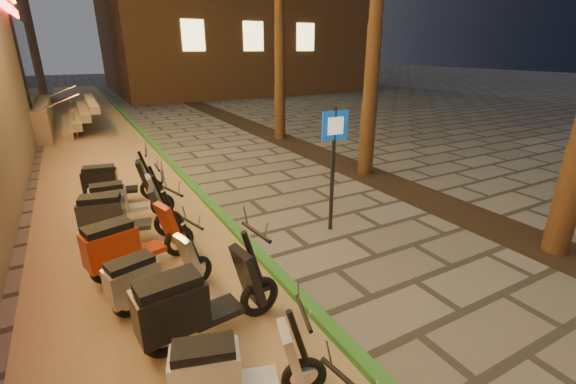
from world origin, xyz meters
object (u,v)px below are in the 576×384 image
scooter_12 (113,182)px  pedestrian_sign (334,153)px  scooter_8 (150,277)px  scooter_10 (119,216)px  scooter_9 (129,244)px  scooter_7 (195,303)px  scooter_6 (231,371)px  scooter_11 (122,200)px

scooter_12 → pedestrian_sign: bearing=-33.8°
scooter_8 → scooter_10: bearing=77.8°
scooter_9 → scooter_10: scooter_10 is taller
scooter_7 → scooter_12: (-0.33, 5.14, -0.05)m
scooter_6 → pedestrian_sign: bearing=59.1°
scooter_8 → scooter_10: size_ratio=0.86×
scooter_11 → scooter_8: bearing=-88.0°
scooter_7 → scooter_10: scooter_7 is taller
scooter_6 → scooter_8: 2.03m
scooter_9 → scooter_12: scooter_9 is taller
scooter_8 → scooter_11: bearing=73.9°
scooter_8 → scooter_6: bearing=-95.4°
scooter_6 → scooter_7: bearing=108.7°
scooter_8 → scooter_9: size_ratio=0.87×
scooter_8 → scooter_12: bearing=74.7°
scooter_11 → scooter_12: (-0.04, 1.17, 0.02)m
scooter_9 → scooter_8: bearing=-98.5°
scooter_7 → pedestrian_sign: bearing=22.8°
scooter_9 → scooter_10: size_ratio=0.99×
scooter_9 → scooter_7: bearing=-92.6°
scooter_12 → scooter_6: bearing=-75.8°
scooter_7 → scooter_10: size_ratio=1.05×
scooter_11 → scooter_9: bearing=-91.6°
scooter_6 → scooter_8: (-0.35, 1.99, -0.00)m
scooter_7 → scooter_11: bearing=87.6°
pedestrian_sign → scooter_11: 4.19m
scooter_10 → scooter_12: (0.12, 2.06, -0.02)m
pedestrian_sign → scooter_7: pedestrian_sign is taller
scooter_9 → scooter_11: 2.06m
pedestrian_sign → scooter_9: size_ratio=1.36×
scooter_7 → scooter_11: scooter_7 is taller
scooter_7 → scooter_9: scooter_7 is taller
scooter_12 → scooter_10: bearing=-82.3°
pedestrian_sign → scooter_12: 4.94m
scooter_8 → scooter_12: (-0.00, 4.18, 0.05)m
scooter_7 → scooter_9: bearing=96.4°
scooter_10 → scooter_11: 0.90m
scooter_7 → scooter_12: scooter_7 is taller
scooter_6 → scooter_10: 4.15m
scooter_6 → scooter_8: bearing=117.1°
pedestrian_sign → scooter_8: size_ratio=1.57×
scooter_12 → scooter_8: bearing=-79.0°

